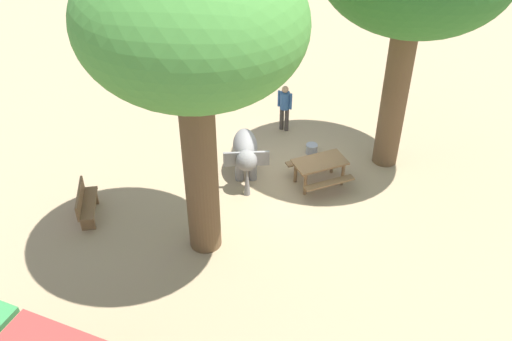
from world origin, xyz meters
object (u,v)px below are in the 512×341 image
feed_bucket (312,149)px  picnic_table_far (320,167)px  person_handler (285,105)px  wooden_bench (85,203)px  picnic_table_near (203,61)px  elephant (245,152)px  shade_tree_secondary (190,29)px

feed_bucket → picnic_table_far: bearing=115.4°
person_handler → picnic_table_far: 3.07m
wooden_bench → picnic_table_near: wooden_bench is taller
elephant → shade_tree_secondary: (-0.19, 3.05, 4.92)m
picnic_table_far → shade_tree_secondary: bearing=-163.1°
person_handler → picnic_table_near: person_handler is taller
person_handler → picnic_table_far: size_ratio=0.77×
person_handler → elephant: bearing=2.1°
picnic_table_near → person_handler: bearing=-168.8°
person_handler → wooden_bench: (3.40, 6.16, -0.48)m
elephant → person_handler: (-0.18, -2.82, 0.10)m
elephant → picnic_table_near: 6.82m
wooden_bench → picnic_table_far: (-5.33, -3.81, 0.12)m
picnic_table_far → feed_bucket: (0.65, -1.38, -0.43)m
elephant → shade_tree_secondary: shade_tree_secondary is taller
picnic_table_far → feed_bucket: size_ratio=5.85×
elephant → wooden_bench: elephant is taller
wooden_bench → picnic_table_far: size_ratio=0.67×
picnic_table_far → feed_bucket: bearing=71.0°
elephant → picnic_table_far: size_ratio=0.89×
wooden_bench → feed_bucket: (-4.68, -5.18, -0.31)m
person_handler → shade_tree_secondary: size_ratio=0.21×
picnic_table_far → picnic_table_near: bearing=97.1°
picnic_table_near → feed_bucket: size_ratio=5.85×
elephant → picnic_table_near: (4.13, -5.43, -0.26)m
shade_tree_secondary → wooden_bench: 6.30m
wooden_bench → picnic_table_near: bearing=155.1°
person_handler → feed_bucket: bearing=58.4°
shade_tree_secondary → wooden_bench: bearing=4.9°
picnic_table_near → feed_bucket: bearing=-170.3°
picnic_table_near → picnic_table_far: same height
shade_tree_secondary → feed_bucket: (-1.27, -4.89, -5.60)m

